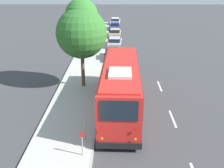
{
  "coord_description": "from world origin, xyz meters",
  "views": [
    {
      "loc": [
        -18.2,
        0.45,
        8.99
      ],
      "look_at": [
        1.72,
        0.68,
        1.3
      ],
      "focal_mm": 45.0,
      "sensor_mm": 36.0,
      "label": 1
    }
  ],
  "objects_px": {
    "street_tree": "(81,29)",
    "sign_post_far": "(85,131)",
    "parked_sedan_black": "(113,54)",
    "parked_sedan_tan": "(115,33)",
    "sign_post_near": "(82,143)",
    "shuttle_bus": "(120,85)",
    "parked_sedan_white": "(115,22)",
    "parked_sedan_blue": "(115,26)",
    "parked_sedan_silver": "(115,42)"
  },
  "relations": [
    {
      "from": "parked_sedan_tan",
      "to": "street_tree",
      "type": "distance_m",
      "value": 22.05
    },
    {
      "from": "parked_sedan_black",
      "to": "parked_sedan_tan",
      "type": "xyz_separation_m",
      "value": [
        12.92,
        -0.22,
        -0.01
      ]
    },
    {
      "from": "parked_sedan_white",
      "to": "sign_post_far",
      "type": "relative_size",
      "value": 3.54
    },
    {
      "from": "parked_sedan_silver",
      "to": "street_tree",
      "type": "relative_size",
      "value": 0.6
    },
    {
      "from": "parked_sedan_tan",
      "to": "parked_sedan_white",
      "type": "xyz_separation_m",
      "value": [
        11.72,
        -0.05,
        0.03
      ]
    },
    {
      "from": "shuttle_bus",
      "to": "parked_sedan_black",
      "type": "height_order",
      "value": "shuttle_bus"
    },
    {
      "from": "parked_sedan_white",
      "to": "street_tree",
      "type": "distance_m",
      "value": 33.56
    },
    {
      "from": "parked_sedan_silver",
      "to": "parked_sedan_tan",
      "type": "height_order",
      "value": "same"
    },
    {
      "from": "parked_sedan_white",
      "to": "sign_post_far",
      "type": "xyz_separation_m",
      "value": [
        -41.86,
        1.73,
        0.14
      ]
    },
    {
      "from": "street_tree",
      "to": "parked_sedan_blue",
      "type": "bearing_deg",
      "value": -5.5
    },
    {
      "from": "parked_sedan_black",
      "to": "parked_sedan_white",
      "type": "relative_size",
      "value": 1.0
    },
    {
      "from": "parked_sedan_silver",
      "to": "street_tree",
      "type": "height_order",
      "value": "street_tree"
    },
    {
      "from": "parked_sedan_white",
      "to": "sign_post_far",
      "type": "height_order",
      "value": "sign_post_far"
    },
    {
      "from": "sign_post_near",
      "to": "sign_post_far",
      "type": "bearing_deg",
      "value": 0.0
    },
    {
      "from": "parked_sedan_silver",
      "to": "parked_sedan_black",
      "type": "bearing_deg",
      "value": -177.17
    },
    {
      "from": "parked_sedan_black",
      "to": "parked_sedan_blue",
      "type": "relative_size",
      "value": 1.01
    },
    {
      "from": "street_tree",
      "to": "parked_sedan_tan",
      "type": "bearing_deg",
      "value": -7.18
    },
    {
      "from": "parked_sedan_tan",
      "to": "parked_sedan_silver",
      "type": "bearing_deg",
      "value": -176.13
    },
    {
      "from": "shuttle_bus",
      "to": "parked_sedan_white",
      "type": "height_order",
      "value": "shuttle_bus"
    },
    {
      "from": "parked_sedan_black",
      "to": "shuttle_bus",
      "type": "bearing_deg",
      "value": 178.52
    },
    {
      "from": "parked_sedan_black",
      "to": "sign_post_far",
      "type": "distance_m",
      "value": 17.28
    },
    {
      "from": "parked_sedan_black",
      "to": "parked_sedan_tan",
      "type": "height_order",
      "value": "parked_sedan_black"
    },
    {
      "from": "shuttle_bus",
      "to": "sign_post_near",
      "type": "height_order",
      "value": "shuttle_bus"
    },
    {
      "from": "shuttle_bus",
      "to": "parked_sedan_blue",
      "type": "distance_m",
      "value": 32.0
    },
    {
      "from": "parked_sedan_tan",
      "to": "parked_sedan_black",
      "type": "bearing_deg",
      "value": -176.82
    },
    {
      "from": "parked_sedan_tan",
      "to": "sign_post_near",
      "type": "distance_m",
      "value": 31.64
    },
    {
      "from": "sign_post_far",
      "to": "sign_post_near",
      "type": "bearing_deg",
      "value": 180.0
    },
    {
      "from": "street_tree",
      "to": "sign_post_near",
      "type": "relative_size",
      "value": 5.29
    },
    {
      "from": "parked_sedan_blue",
      "to": "sign_post_far",
      "type": "bearing_deg",
      "value": 178.51
    },
    {
      "from": "parked_sedan_black",
      "to": "parked_sedan_tan",
      "type": "relative_size",
      "value": 0.96
    },
    {
      "from": "shuttle_bus",
      "to": "parked_sedan_white",
      "type": "bearing_deg",
      "value": 2.24
    },
    {
      "from": "street_tree",
      "to": "sign_post_far",
      "type": "bearing_deg",
      "value": -173.3
    },
    {
      "from": "parked_sedan_black",
      "to": "sign_post_far",
      "type": "height_order",
      "value": "sign_post_far"
    },
    {
      "from": "parked_sedan_black",
      "to": "parked_sedan_tan",
      "type": "bearing_deg",
      "value": -5.17
    },
    {
      "from": "parked_sedan_tan",
      "to": "sign_post_far",
      "type": "height_order",
      "value": "sign_post_far"
    },
    {
      "from": "parked_sedan_white",
      "to": "shuttle_bus",
      "type": "bearing_deg",
      "value": -175.86
    },
    {
      "from": "parked_sedan_silver",
      "to": "parked_sedan_white",
      "type": "bearing_deg",
      "value": 4.28
    },
    {
      "from": "parked_sedan_tan",
      "to": "parked_sedan_blue",
      "type": "xyz_separation_m",
      "value": [
        6.2,
        0.04,
        0.02
      ]
    },
    {
      "from": "parked_sedan_tan",
      "to": "parked_sedan_blue",
      "type": "height_order",
      "value": "parked_sedan_blue"
    },
    {
      "from": "parked_sedan_silver",
      "to": "parked_sedan_blue",
      "type": "relative_size",
      "value": 1.03
    },
    {
      "from": "parked_sedan_tan",
      "to": "street_tree",
      "type": "height_order",
      "value": "street_tree"
    },
    {
      "from": "shuttle_bus",
      "to": "sign_post_near",
      "type": "bearing_deg",
      "value": 162.14
    },
    {
      "from": "parked_sedan_tan",
      "to": "street_tree",
      "type": "xyz_separation_m",
      "value": [
        -21.44,
        2.7,
        4.39
      ]
    },
    {
      "from": "parked_sedan_black",
      "to": "sign_post_far",
      "type": "xyz_separation_m",
      "value": [
        -17.22,
        1.46,
        0.16
      ]
    },
    {
      "from": "parked_sedan_black",
      "to": "parked_sedan_silver",
      "type": "bearing_deg",
      "value": -5.9
    },
    {
      "from": "parked_sedan_blue",
      "to": "parked_sedan_silver",
      "type": "bearing_deg",
      "value": -178.89
    },
    {
      "from": "shuttle_bus",
      "to": "parked_sedan_blue",
      "type": "xyz_separation_m",
      "value": [
        31.97,
        0.43,
        -1.27
      ]
    },
    {
      "from": "parked_sedan_tan",
      "to": "sign_post_near",
      "type": "bearing_deg",
      "value": -178.89
    },
    {
      "from": "parked_sedan_white",
      "to": "street_tree",
      "type": "bearing_deg",
      "value": 178.88
    },
    {
      "from": "parked_sedan_tan",
      "to": "street_tree",
      "type": "bearing_deg",
      "value": 176.98
    }
  ]
}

